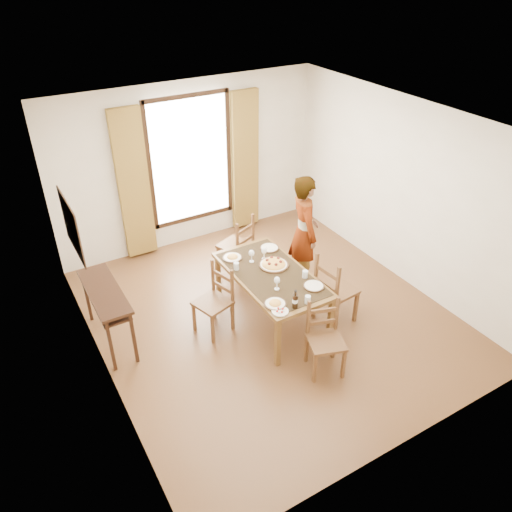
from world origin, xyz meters
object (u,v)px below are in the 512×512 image
dining_table (271,278)px  man (304,232)px  console_table (105,297)px  pasta_platter (274,263)px

dining_table → man: size_ratio=0.98×
console_table → pasta_platter: bearing=-14.2°
console_table → pasta_platter: pasta_platter is taller
man → pasta_platter: bearing=132.4°
console_table → man: size_ratio=0.69×
console_table → dining_table: bearing=-18.7°
man → pasta_platter: 0.84m
console_table → man: bearing=-3.3°
console_table → pasta_platter: (2.13, -0.54, 0.12)m
dining_table → man: 1.03m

